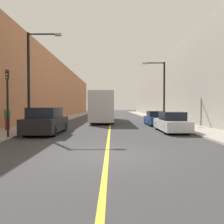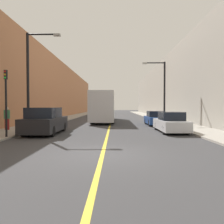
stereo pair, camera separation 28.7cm
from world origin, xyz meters
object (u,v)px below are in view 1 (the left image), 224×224
(street_lamp_right, at_px, (162,88))
(bus, at_px, (103,107))
(car_right_near, at_px, (172,123))
(traffic_light, at_px, (8,100))
(parked_suv_left, at_px, (46,122))
(pedestrian, at_px, (7,118))
(car_right_mid, at_px, (155,119))
(street_lamp_left, at_px, (32,75))

(street_lamp_right, bearing_deg, bus, 153.42)
(car_right_near, height_order, traffic_light, traffic_light)
(parked_suv_left, relative_size, car_right_near, 1.06)
(pedestrian, bearing_deg, car_right_mid, 23.96)
(parked_suv_left, bearing_deg, bus, 74.48)
(parked_suv_left, bearing_deg, car_right_near, 7.00)
(bus, relative_size, traffic_light, 3.21)
(bus, height_order, car_right_near, bus)
(bus, bearing_deg, parked_suv_left, -105.52)
(street_lamp_left, height_order, pedestrian, street_lamp_left)
(pedestrian, bearing_deg, parked_suv_left, -23.09)
(bus, xyz_separation_m, street_lamp_left, (-4.89, -11.36, 2.40))
(bus, distance_m, street_lamp_left, 12.59)
(street_lamp_right, bearing_deg, car_right_near, -97.95)
(bus, xyz_separation_m, car_right_mid, (5.49, -5.56, -1.22))
(parked_suv_left, relative_size, pedestrian, 2.76)
(bus, bearing_deg, car_right_near, -64.13)
(street_lamp_left, distance_m, street_lamp_right, 14.06)
(bus, xyz_separation_m, parked_suv_left, (-3.47, -12.51, -1.02))
(street_lamp_left, bearing_deg, pedestrian, 171.53)
(bus, height_order, street_lamp_right, street_lamp_right)
(parked_suv_left, height_order, street_lamp_left, street_lamp_left)
(car_right_mid, distance_m, street_lamp_right, 4.18)
(car_right_mid, distance_m, street_lamp_left, 12.43)
(car_right_near, distance_m, street_lamp_left, 11.02)
(bus, distance_m, parked_suv_left, 13.02)
(car_right_near, relative_size, street_lamp_right, 0.69)
(bus, distance_m, car_right_mid, 7.91)
(car_right_near, distance_m, car_right_mid, 5.84)
(car_right_mid, bearing_deg, pedestrian, -156.04)
(parked_suv_left, relative_size, traffic_light, 1.24)
(traffic_light, bearing_deg, parked_suv_left, 56.91)
(street_lamp_right, distance_m, pedestrian, 15.86)
(bus, height_order, traffic_light, traffic_light)
(bus, height_order, parked_suv_left, bus)
(car_right_near, bearing_deg, street_lamp_left, 179.72)
(car_right_near, xyz_separation_m, street_lamp_right, (1.13, 8.07, 3.31))
(street_lamp_right, xyz_separation_m, pedestrian, (-13.54, -7.73, -2.96))
(street_lamp_right, height_order, traffic_light, street_lamp_right)
(street_lamp_left, height_order, traffic_light, street_lamp_left)
(car_right_mid, height_order, traffic_light, traffic_light)
(pedestrian, bearing_deg, bus, 58.12)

